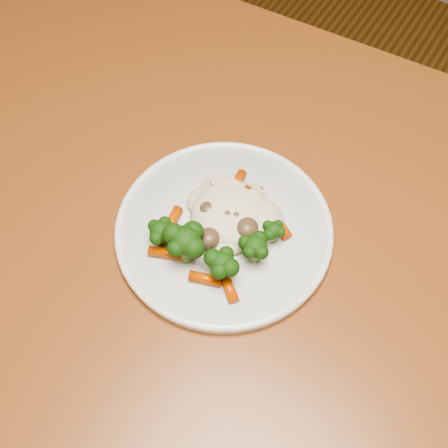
% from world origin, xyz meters
% --- Properties ---
extents(dining_table, '(1.32, 0.92, 0.75)m').
position_xyz_m(dining_table, '(0.13, -0.16, 0.66)').
color(dining_table, brown).
rests_on(dining_table, ground).
extents(plate, '(0.25, 0.25, 0.01)m').
position_xyz_m(plate, '(0.10, -0.11, 0.76)').
color(plate, white).
rests_on(plate, dining_table).
extents(meal, '(0.14, 0.16, 0.05)m').
position_xyz_m(meal, '(0.10, -0.12, 0.78)').
color(meal, beige).
rests_on(meal, plate).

